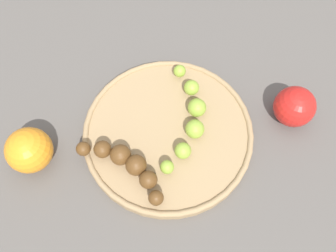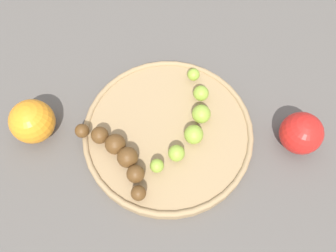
# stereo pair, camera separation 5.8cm
# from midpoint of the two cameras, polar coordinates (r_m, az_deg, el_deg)

# --- Properties ---
(ground_plane) EXTENTS (2.40, 2.40, 0.00)m
(ground_plane) POSITION_cam_midpoint_polar(r_m,az_deg,el_deg) (0.61, -2.69, -1.83)
(ground_plane) COLOR #56514C
(fruit_bowl) EXTENTS (0.30, 0.30, 0.02)m
(fruit_bowl) POSITION_cam_midpoint_polar(r_m,az_deg,el_deg) (0.60, -2.74, -1.35)
(fruit_bowl) COLOR #A08259
(fruit_bowl) RESTS_ON ground_plane
(banana_overripe) EXTENTS (0.15, 0.10, 0.03)m
(banana_overripe) POSITION_cam_midpoint_polar(r_m,az_deg,el_deg) (0.56, -9.97, -6.42)
(banana_overripe) COLOR #593819
(banana_overripe) RESTS_ON fruit_bowl
(banana_green) EXTENTS (0.17, 0.14, 0.03)m
(banana_green) POSITION_cam_midpoint_polar(r_m,az_deg,el_deg) (0.59, 0.80, 1.13)
(banana_green) COLOR #8CAD38
(banana_green) RESTS_ON fruit_bowl
(apple_red) EXTENTS (0.07, 0.07, 0.07)m
(apple_red) POSITION_cam_midpoint_polar(r_m,az_deg,el_deg) (0.63, 17.71, 2.81)
(apple_red) COLOR red
(apple_red) RESTS_ON ground_plane
(orange_fruit) EXTENTS (0.08, 0.08, 0.08)m
(orange_fruit) POSITION_cam_midpoint_polar(r_m,az_deg,el_deg) (0.62, -24.46, -3.94)
(orange_fruit) COLOR orange
(orange_fruit) RESTS_ON ground_plane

